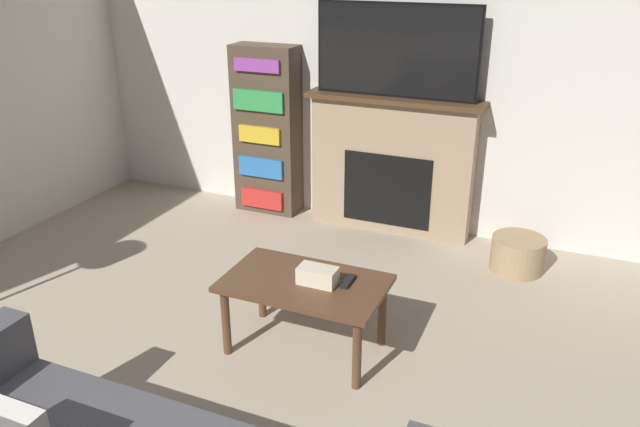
# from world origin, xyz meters

# --- Properties ---
(wall_back) EXTENTS (6.63, 0.06, 2.70)m
(wall_back) POSITION_xyz_m (0.00, 4.16, 1.35)
(wall_back) COLOR silver
(wall_back) RESTS_ON ground_plane
(fireplace) EXTENTS (1.43, 0.28, 1.12)m
(fireplace) POSITION_xyz_m (0.00, 4.01, 0.57)
(fireplace) COLOR tan
(fireplace) RESTS_ON ground_plane
(tv) EXTENTS (1.28, 0.03, 0.71)m
(tv) POSITION_xyz_m (0.00, 3.99, 1.48)
(tv) COLOR black
(tv) RESTS_ON fireplace
(coffee_table) EXTENTS (0.92, 0.56, 0.46)m
(coffee_table) POSITION_xyz_m (0.06, 2.14, 0.39)
(coffee_table) COLOR brown
(coffee_table) RESTS_ON ground_plane
(tissue_box) EXTENTS (0.22, 0.12, 0.10)m
(tissue_box) POSITION_xyz_m (0.14, 2.15, 0.51)
(tissue_box) COLOR beige
(tissue_box) RESTS_ON coffee_table
(remote_control) EXTENTS (0.04, 0.15, 0.02)m
(remote_control) POSITION_xyz_m (0.30, 2.22, 0.47)
(remote_control) COLOR black
(remote_control) RESTS_ON coffee_table
(bookshelf) EXTENTS (0.56, 0.29, 1.46)m
(bookshelf) POSITION_xyz_m (-1.13, 3.99, 0.73)
(bookshelf) COLOR #4C3D2D
(bookshelf) RESTS_ON ground_plane
(storage_basket) EXTENTS (0.39, 0.39, 0.25)m
(storage_basket) POSITION_xyz_m (1.09, 3.66, 0.13)
(storage_basket) COLOR tan
(storage_basket) RESTS_ON ground_plane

